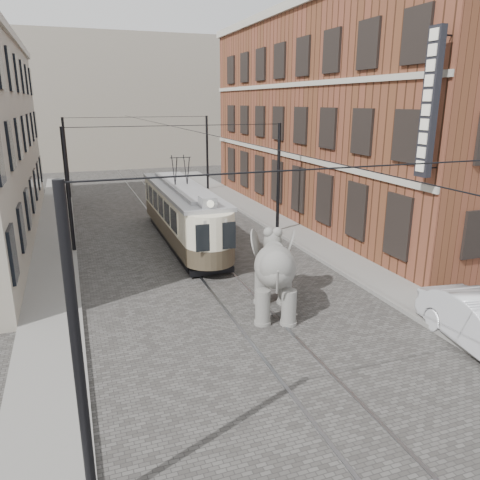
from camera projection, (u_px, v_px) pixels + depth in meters
name	position (u px, v px, depth m)	size (l,w,h in m)	color
ground	(221.00, 281.00, 19.35)	(120.00, 120.00, 0.00)	#494643
tram_rails	(221.00, 281.00, 19.35)	(1.54, 80.00, 0.02)	slate
sidewalk_right	(348.00, 263.00, 21.28)	(2.00, 60.00, 0.15)	slate
sidewalk_left	(52.00, 301.00, 17.21)	(2.00, 60.00, 0.15)	slate
brick_building	(344.00, 120.00, 29.36)	(8.00, 26.00, 12.00)	brown
distant_block	(114.00, 102.00, 53.46)	(28.00, 10.00, 14.00)	gray
catenary	(186.00, 189.00, 22.95)	(11.00, 30.20, 6.00)	black
tram	(182.00, 200.00, 24.18)	(2.30, 11.16, 4.43)	beige
elephant	(275.00, 277.00, 16.05)	(2.40, 4.35, 2.67)	#605E59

